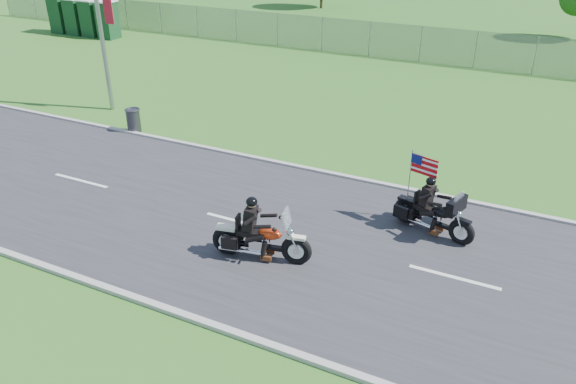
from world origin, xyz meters
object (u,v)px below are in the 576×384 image
at_px(porta_toilet_a, 108,21).
at_px(porta_toilet_b, 91,19).
at_px(porta_toilet_c, 76,17).
at_px(trash_can, 134,121).
at_px(porta_toilet_d, 60,15).
at_px(motorcycle_lead, 260,240).
at_px(motorcycle_follow, 433,215).

distance_m(porta_toilet_a, porta_toilet_b, 1.40).
height_order(porta_toilet_c, trash_can, porta_toilet_c).
bearing_deg(porta_toilet_d, motorcycle_lead, -35.61).
relative_size(motorcycle_follow, trash_can, 2.61).
distance_m(porta_toilet_b, motorcycle_follow, 30.43).
xyz_separation_m(porta_toilet_d, motorcycle_lead, (25.56, -18.31, -0.59)).
relative_size(motorcycle_lead, motorcycle_follow, 1.09).
relative_size(porta_toilet_b, motorcycle_follow, 0.96).
relative_size(porta_toilet_b, porta_toilet_d, 1.00).
height_order(porta_toilet_b, motorcycle_lead, porta_toilet_b).
distance_m(porta_toilet_c, porta_toilet_d, 1.40).
bearing_deg(motorcycle_lead, porta_toilet_b, 129.49).
bearing_deg(porta_toilet_d, porta_toilet_a, 0.00).
relative_size(porta_toilet_c, motorcycle_lead, 0.88).
bearing_deg(porta_toilet_d, porta_toilet_b, 0.00).
relative_size(porta_toilet_c, porta_toilet_d, 1.00).
height_order(porta_toilet_a, trash_can, porta_toilet_a).
relative_size(porta_toilet_a, trash_can, 2.51).
bearing_deg(porta_toilet_d, motorcycle_follow, -27.40).
xyz_separation_m(porta_toilet_c, motorcycle_lead, (24.16, -18.31, -0.59)).
height_order(porta_toilet_b, porta_toilet_d, same).
distance_m(porta_toilet_b, porta_toilet_d, 2.80).
xyz_separation_m(porta_toilet_a, motorcycle_lead, (21.36, -18.31, -0.59)).
bearing_deg(porta_toilet_b, porta_toilet_c, 180.00).
distance_m(porta_toilet_c, motorcycle_follow, 31.65).
height_order(porta_toilet_b, trash_can, porta_toilet_b).
distance_m(porta_toilet_d, motorcycle_follow, 32.89).
relative_size(porta_toilet_d, motorcycle_lead, 0.88).
bearing_deg(porta_toilet_c, porta_toilet_a, 0.00).
xyz_separation_m(porta_toilet_b, trash_can, (14.05, -12.70, -0.69)).
xyz_separation_m(porta_toilet_b, motorcycle_follow, (26.39, -15.13, -0.59)).
xyz_separation_m(motorcycle_lead, trash_can, (-8.71, 5.61, -0.10)).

